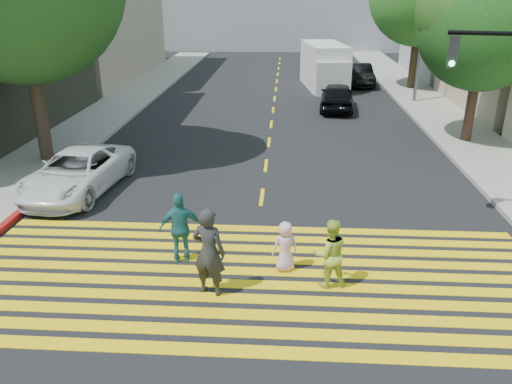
# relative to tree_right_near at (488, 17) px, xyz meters

# --- Properties ---
(ground) EXTENTS (120.00, 120.00, 0.00)m
(ground) POSITION_rel_tree_right_near_xyz_m (-8.36, -12.40, -5.05)
(ground) COLOR black
(sidewalk_left) EXTENTS (3.00, 40.00, 0.15)m
(sidewalk_left) POSITION_rel_tree_right_near_xyz_m (-16.86, 9.60, -4.98)
(sidewalk_left) COLOR gray
(sidewalk_left) RESTS_ON ground
(sidewalk_right) EXTENTS (3.00, 60.00, 0.15)m
(sidewalk_right) POSITION_rel_tree_right_near_xyz_m (0.14, 2.60, -4.98)
(sidewalk_right) COLOR gray
(sidewalk_right) RESTS_ON ground
(curb_red) EXTENTS (0.20, 8.00, 0.16)m
(curb_red) POSITION_rel_tree_right_near_xyz_m (-15.26, -6.40, -4.97)
(curb_red) COLOR maroon
(curb_red) RESTS_ON ground
(crosswalk) EXTENTS (13.40, 5.30, 0.01)m
(crosswalk) POSITION_rel_tree_right_near_xyz_m (-8.36, -11.12, -5.05)
(crosswalk) COLOR yellow
(crosswalk) RESTS_ON ground
(lane_line) EXTENTS (0.12, 34.40, 0.01)m
(lane_line) POSITION_rel_tree_right_near_xyz_m (-8.36, 10.10, -5.05)
(lane_line) COLOR yellow
(lane_line) RESTS_ON ground
(building_left_tan) EXTENTS (12.00, 16.00, 10.00)m
(building_left_tan) POSITION_rel_tree_right_near_xyz_m (-24.36, 15.60, -0.05)
(building_left_tan) COLOR tan
(building_left_tan) RESTS_ON ground
(building_right_grey) EXTENTS (10.00, 10.00, 10.00)m
(building_right_grey) POSITION_rel_tree_right_near_xyz_m (6.64, 17.60, -0.05)
(building_right_grey) COLOR gray
(building_right_grey) RESTS_ON ground
(tree_right_near) EXTENTS (5.98, 5.55, 7.47)m
(tree_right_near) POSITION_rel_tree_right_near_xyz_m (0.00, 0.00, 0.00)
(tree_right_near) COLOR black
(tree_right_near) RESTS_ON ground
(pedestrian_man) EXTENTS (0.83, 0.67, 1.99)m
(pedestrian_man) POSITION_rel_tree_right_near_xyz_m (-9.20, -11.76, -4.06)
(pedestrian_man) COLOR #29292A
(pedestrian_man) RESTS_ON ground
(pedestrian_woman) EXTENTS (0.87, 0.74, 1.59)m
(pedestrian_woman) POSITION_rel_tree_right_near_xyz_m (-6.65, -11.31, -4.26)
(pedestrian_woman) COLOR #BDD040
(pedestrian_woman) RESTS_ON ground
(pedestrian_child) EXTENTS (0.69, 0.57, 1.21)m
(pedestrian_child) POSITION_rel_tree_right_near_xyz_m (-7.61, -10.71, -4.45)
(pedestrian_child) COLOR #E6ADCB
(pedestrian_child) RESTS_ON ground
(pedestrian_extra) EXTENTS (1.09, 0.66, 1.73)m
(pedestrian_extra) POSITION_rel_tree_right_near_xyz_m (-10.07, -10.43, -4.19)
(pedestrian_extra) COLOR #277075
(pedestrian_extra) RESTS_ON ground
(white_sedan) EXTENTS (2.73, 4.99, 1.33)m
(white_sedan) POSITION_rel_tree_right_near_xyz_m (-14.26, -6.27, -4.39)
(white_sedan) COLOR white
(white_sedan) RESTS_ON ground
(dark_car_near) EXTENTS (2.14, 4.45, 1.47)m
(dark_car_near) POSITION_rel_tree_right_near_xyz_m (-4.96, 5.90, -4.32)
(dark_car_near) COLOR black
(dark_car_near) RESTS_ON ground
(silver_car) EXTENTS (2.25, 4.52, 1.26)m
(silver_car) POSITION_rel_tree_right_near_xyz_m (-4.74, 17.07, -4.42)
(silver_car) COLOR #98A2B3
(silver_car) RESTS_ON ground
(dark_car_parked) EXTENTS (1.59, 4.30, 1.41)m
(dark_car_parked) POSITION_rel_tree_right_near_xyz_m (-2.82, 13.30, -4.35)
(dark_car_parked) COLOR black
(dark_car_parked) RESTS_ON ground
(white_van) EXTENTS (2.95, 6.13, 2.78)m
(white_van) POSITION_rel_tree_right_near_xyz_m (-5.22, 12.23, -3.74)
(white_van) COLOR silver
(white_van) RESTS_ON ground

